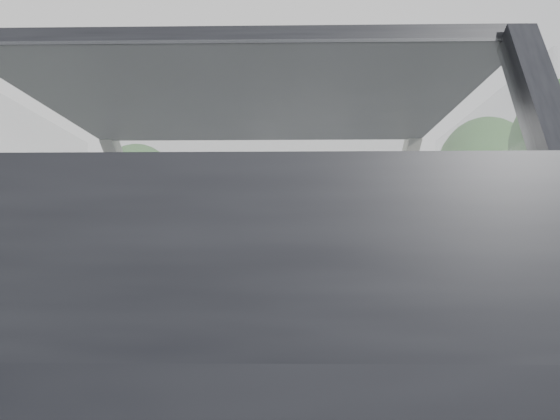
{
  "coord_description": "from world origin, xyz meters",
  "views": [
    {
      "loc": [
        0.15,
        -2.52,
        0.8
      ],
      "look_at": [
        0.09,
        0.5,
        1.07
      ],
      "focal_mm": 35.0,
      "sensor_mm": 36.0,
      "label": 1
    }
  ],
  "objects_px": {
    "subject_car": "(257,274)",
    "cat": "(312,207)",
    "other_car": "(272,261)",
    "highway_sign": "(410,247)"
  },
  "relations": [
    {
      "from": "subject_car",
      "to": "cat",
      "type": "height_order",
      "value": "subject_car"
    },
    {
      "from": "other_car",
      "to": "highway_sign",
      "type": "distance_m",
      "value": 6.61
    },
    {
      "from": "subject_car",
      "to": "other_car",
      "type": "bearing_deg",
      "value": 91.8
    },
    {
      "from": "cat",
      "to": "other_car",
      "type": "distance_m",
      "value": 16.71
    },
    {
      "from": "other_car",
      "to": "highway_sign",
      "type": "height_order",
      "value": "highway_sign"
    },
    {
      "from": "subject_car",
      "to": "highway_sign",
      "type": "xyz_separation_m",
      "value": [
        5.16,
        20.59,
        0.54
      ]
    },
    {
      "from": "cat",
      "to": "highway_sign",
      "type": "bearing_deg",
      "value": 62.0
    },
    {
      "from": "cat",
      "to": "other_car",
      "type": "bearing_deg",
      "value": 78.56
    },
    {
      "from": "other_car",
      "to": "highway_sign",
      "type": "xyz_separation_m",
      "value": [
        5.71,
        3.29,
        0.57
      ]
    },
    {
      "from": "subject_car",
      "to": "cat",
      "type": "distance_m",
      "value": 0.77
    }
  ]
}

